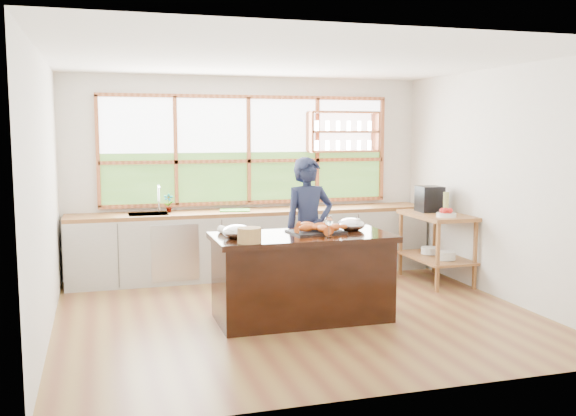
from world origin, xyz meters
name	(u,v)px	position (x,y,z in m)	size (l,w,h in m)	color
ground_plane	(296,314)	(0.00, 0.00, 0.00)	(5.00, 5.00, 0.00)	olive
room_shell	(285,150)	(0.02, 0.51, 1.75)	(5.02, 4.52, 2.71)	silver
back_counter	(253,243)	(-0.02, 1.94, 0.45)	(4.90, 0.63, 0.90)	beige
right_shelf_unit	(437,236)	(2.19, 0.89, 0.60)	(0.62, 1.10, 0.90)	#945F2B
island	(302,277)	(0.00, -0.20, 0.45)	(1.85, 0.90, 0.90)	black
cook	(309,229)	(0.31, 0.53, 0.83)	(0.61, 0.40, 1.67)	#181E39
potted_plant	(168,203)	(-1.13, 2.00, 1.03)	(0.13, 0.09, 0.25)	slate
cutting_board	(235,210)	(-0.26, 1.94, 0.91)	(0.40, 0.30, 0.01)	#52AF38
espresso_machine	(430,199)	(2.19, 1.10, 1.07)	(0.30, 0.32, 0.34)	black
wine_bottle	(446,203)	(2.24, 0.77, 1.05)	(0.07, 0.07, 0.29)	#9FA556
fruit_bowl	(446,213)	(2.14, 0.58, 0.94)	(0.25, 0.25, 0.11)	white
slate_board	(316,232)	(0.18, -0.12, 0.91)	(0.55, 0.40, 0.02)	black
lobster_pile	(319,227)	(0.20, -0.15, 0.96)	(0.52, 0.48, 0.08)	#DE5719
mixing_bowl_left	(237,232)	(-0.69, -0.21, 0.96)	(0.29, 0.29, 0.14)	silver
mixing_bowl_right	(351,224)	(0.59, -0.08, 0.96)	(0.30, 0.30, 0.14)	silver
wine_glass	(329,222)	(0.20, -0.46, 1.06)	(0.08, 0.08, 0.22)	white
wicker_basket	(249,235)	(-0.64, -0.53, 0.97)	(0.23, 0.23, 0.15)	#B29447
parchment_roll	(227,231)	(-0.75, 0.01, 0.94)	(0.08, 0.08, 0.30)	white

